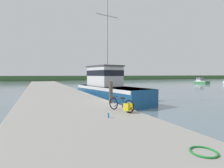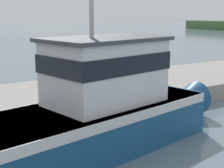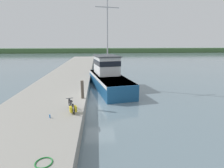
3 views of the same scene
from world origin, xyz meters
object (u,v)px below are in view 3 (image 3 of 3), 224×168
Objects in this scene: bicycle_touring at (72,107)px; water_bottle_on_curb at (50,116)px; fishing_boat_main at (108,76)px; mooring_post at (82,89)px.

bicycle_touring is 8.22× the size of water_bottle_on_curb.
bicycle_touring is (-2.77, -8.97, -0.21)m from fishing_boat_main.
bicycle_touring is at bearing -117.96° from fishing_boat_main.
fishing_boat_main is 7.20× the size of bicycle_touring.
mooring_post is at bearing 60.45° from bicycle_touring.
water_bottle_on_curb is (-1.59, -3.47, -0.60)m from mooring_post.
mooring_post reaches higher than water_bottle_on_curb.
bicycle_touring is 1.16× the size of mooring_post.
fishing_boat_main is at bearing 69.87° from mooring_post.
bicycle_touring is at bearing 36.56° from water_bottle_on_curb.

